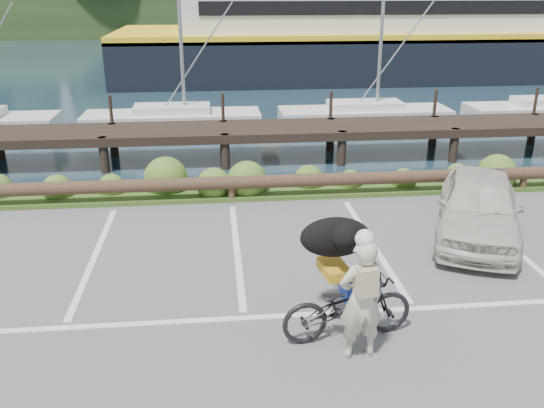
{
  "coord_description": "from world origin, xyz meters",
  "views": [
    {
      "loc": [
        -0.34,
        -7.8,
        4.64
      ],
      "look_at": [
        0.61,
        1.45,
        1.1
      ],
      "focal_mm": 38.0,
      "sensor_mm": 36.0,
      "label": 1
    }
  ],
  "objects": [
    {
      "name": "log_rail",
      "position": [
        0.0,
        4.6,
        0.0
      ],
      "size": [
        32.0,
        0.3,
        0.6
      ],
      "primitive_type": null,
      "color": "#443021",
      "rests_on": "ground"
    },
    {
      "name": "cyclist",
      "position": [
        1.47,
        -1.46,
        0.84
      ],
      "size": [
        0.66,
        0.48,
        1.68
      ],
      "primitive_type": "imported",
      "rotation": [
        0.0,
        0.0,
        3.28
      ],
      "color": "beige",
      "rests_on": "ground"
    },
    {
      "name": "vegetation_strip",
      "position": [
        0.0,
        5.3,
        0.05
      ],
      "size": [
        34.0,
        1.6,
        0.1
      ],
      "primitive_type": "cube",
      "color": "#3D5B21",
      "rests_on": "ground"
    },
    {
      "name": "bicycle",
      "position": [
        1.41,
        -1.02,
        0.49
      ],
      "size": [
        1.94,
        0.9,
        0.98
      ],
      "primitive_type": "imported",
      "rotation": [
        0.0,
        0.0,
        1.71
      ],
      "color": "black",
      "rests_on": "ground"
    },
    {
      "name": "dog",
      "position": [
        1.32,
        -0.43,
        1.28
      ],
      "size": [
        0.63,
        1.08,
        0.59
      ],
      "primitive_type": "ellipsoid",
      "rotation": [
        0.0,
        0.0,
        1.71
      ],
      "color": "black",
      "rests_on": "bicycle"
    },
    {
      "name": "parked_car",
      "position": [
        4.7,
        2.11,
        0.64
      ],
      "size": [
        2.91,
        4.04,
        1.28
      ],
      "primitive_type": "imported",
      "rotation": [
        0.0,
        0.0,
        -0.42
      ],
      "color": "beige",
      "rests_on": "ground"
    },
    {
      "name": "ground",
      "position": [
        0.0,
        0.0,
        0.0
      ],
      "size": [
        72.0,
        72.0,
        0.0
      ],
      "primitive_type": "plane",
      "color": "#545456"
    },
    {
      "name": "harbor_backdrop",
      "position": [
        0.4,
        78.42,
        -0.0
      ],
      "size": [
        170.0,
        160.0,
        30.0
      ],
      "color": "#182C39",
      "rests_on": "ground"
    }
  ]
}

